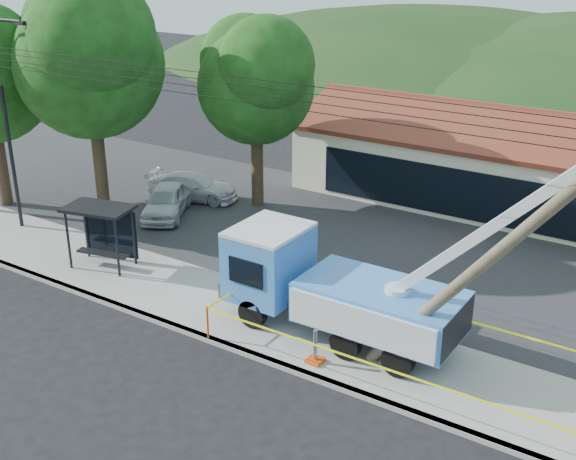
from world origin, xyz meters
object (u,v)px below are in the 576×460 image
Objects in this scene: bus_shelter at (102,221)px; car_silver at (168,217)px; leaning_pole at (498,252)px; car_white at (194,201)px; utility_truck at (335,287)px.

car_silver is (-1.67, 5.34, -1.92)m from bus_shelter.
car_white is at bearing 154.75° from leaning_pole.
bus_shelter is at bearing 177.43° from car_white.
leaning_pole is 1.94× the size of car_silver.
leaning_pole reaches higher than car_white.
car_white is (-2.08, 7.66, -1.92)m from bus_shelter.
utility_truck reaches higher than bus_shelter.
utility_truck is 5.83m from leaning_pole.
car_silver is at bearing 160.99° from leaning_pole.
bus_shelter is at bearing 178.39° from leaning_pole.
leaning_pole is 2.87× the size of bus_shelter.
car_silver is at bearing 94.18° from bus_shelter.
bus_shelter is (-15.06, 0.42, -2.56)m from leaning_pole.
car_white is (-12.03, 7.33, -1.78)m from utility_truck.
car_silver is (-11.62, 5.01, -1.78)m from utility_truck.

